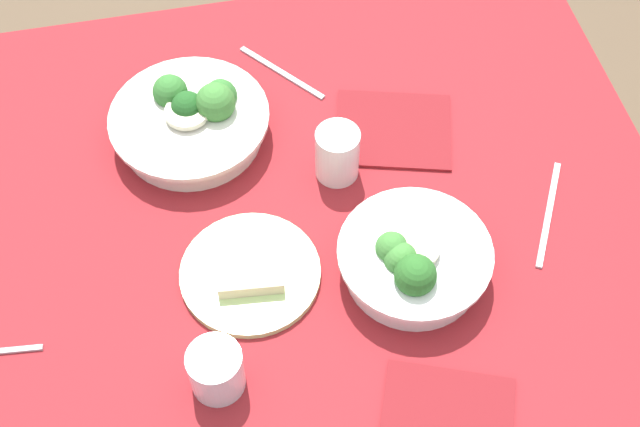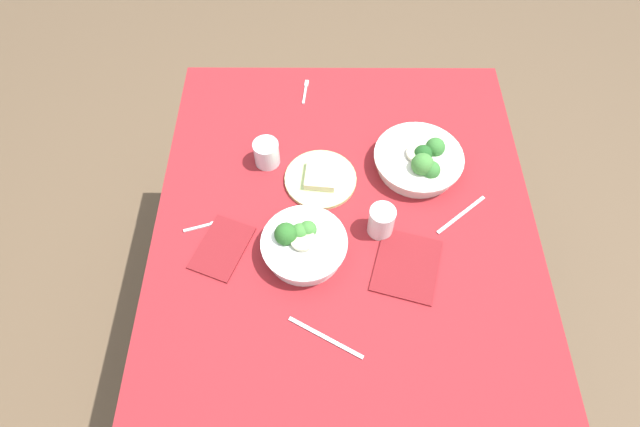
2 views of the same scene
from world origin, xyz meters
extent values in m
plane|color=brown|center=(0.00, 0.00, 0.00)|extent=(6.00, 6.00, 0.00)
cube|color=maroon|center=(0.00, 0.00, 0.77)|extent=(1.18, 1.07, 0.01)
cube|color=brown|center=(0.00, 0.00, 0.76)|extent=(1.14, 1.04, 0.02)
cylinder|color=brown|center=(-0.47, -0.42, 0.37)|extent=(0.07, 0.07, 0.75)
cylinder|color=brown|center=(0.47, -0.42, 0.37)|extent=(0.07, 0.07, 0.75)
cylinder|color=brown|center=(-0.47, 0.42, 0.37)|extent=(0.07, 0.07, 0.75)
cylinder|color=brown|center=(0.47, 0.42, 0.37)|extent=(0.07, 0.07, 0.75)
cylinder|color=white|center=(-0.14, 0.11, 0.80)|extent=(0.21, 0.21, 0.05)
cylinder|color=white|center=(-0.14, 0.11, 0.83)|extent=(0.23, 0.23, 0.01)
sphere|color=#286023|center=(-0.13, 0.16, 0.85)|extent=(0.06, 0.06, 0.06)
sphere|color=#3D7A33|center=(-0.11, 0.12, 0.84)|extent=(0.05, 0.05, 0.05)
sphere|color=#3D7A33|center=(-0.11, 0.10, 0.84)|extent=(0.05, 0.05, 0.05)
cylinder|color=beige|center=(-0.14, 0.12, 0.85)|extent=(0.07, 0.07, 0.01)
cylinder|color=silver|center=(0.15, -0.22, 0.80)|extent=(0.24, 0.24, 0.04)
cylinder|color=silver|center=(0.15, -0.22, 0.83)|extent=(0.27, 0.27, 0.01)
sphere|color=#286023|center=(0.15, -0.22, 0.83)|extent=(0.04, 0.04, 0.04)
sphere|color=#1E511E|center=(0.15, -0.23, 0.84)|extent=(0.05, 0.05, 0.05)
sphere|color=#3D7A33|center=(0.11, -0.22, 0.85)|extent=(0.07, 0.07, 0.07)
sphere|color=#33702D|center=(0.10, -0.25, 0.84)|extent=(0.06, 0.06, 0.06)
sphere|color=#33702D|center=(0.18, -0.27, 0.84)|extent=(0.06, 0.06, 0.06)
cylinder|color=beige|center=(0.16, -0.22, 0.84)|extent=(0.07, 0.07, 0.01)
cylinder|color=#B7D684|center=(0.10, 0.07, 0.78)|extent=(0.21, 0.21, 0.01)
cube|color=beige|center=(0.10, 0.07, 0.80)|extent=(0.11, 0.10, 0.02)
cylinder|color=silver|center=(-0.07, -0.10, 0.82)|extent=(0.07, 0.07, 0.09)
cylinder|color=silver|center=(0.17, 0.23, 0.82)|extent=(0.08, 0.08, 0.08)
cube|color=#B7B7BC|center=(-0.07, 0.42, 0.78)|extent=(0.03, 0.08, 0.00)
cube|color=#B7B7BC|center=(-0.05, 0.36, 0.78)|extent=(0.02, 0.03, 0.00)
cube|color=#B7B7BC|center=(0.45, 0.12, 0.78)|extent=(0.08, 0.02, 0.00)
cube|color=#B7B7BC|center=(0.51, 0.12, 0.78)|extent=(0.03, 0.02, 0.00)
cube|color=#B7B7BC|center=(-0.38, 0.06, 0.78)|extent=(0.11, 0.19, 0.00)
cube|color=#B7B7BC|center=(-0.02, -0.33, 0.78)|extent=(0.13, 0.16, 0.00)
cube|color=maroon|center=(-0.13, 0.34, 0.78)|extent=(0.21, 0.18, 0.01)
cube|color=maroon|center=(-0.18, -0.16, 0.78)|extent=(0.23, 0.21, 0.01)
camera|label=1|loc=(0.13, 0.73, 1.90)|focal=47.98mm
camera|label=2|loc=(-0.79, 0.07, 1.99)|focal=28.36mm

